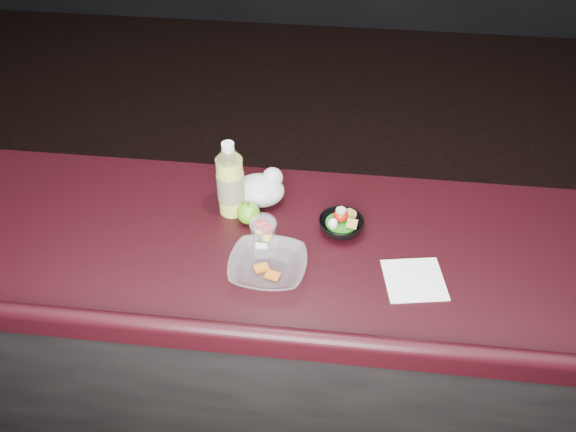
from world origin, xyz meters
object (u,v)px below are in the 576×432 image
object	(u,v)px
lemonade_bottle	(231,184)
green_apple	(249,213)
snack_bowl	(341,224)
takeout_bowl	(268,267)
fruit_cup	(263,232)

from	to	relation	value
lemonade_bottle	green_apple	world-z (taller)	lemonade_bottle
snack_bowl	takeout_bowl	size ratio (longest dim) A/B	0.68
fruit_cup	green_apple	distance (m)	0.12
lemonade_bottle	green_apple	size ratio (longest dim) A/B	3.47
fruit_cup	takeout_bowl	distance (m)	0.12
green_apple	takeout_bowl	world-z (taller)	green_apple
fruit_cup	green_apple	world-z (taller)	fruit_cup
lemonade_bottle	green_apple	distance (m)	0.10
lemonade_bottle	snack_bowl	size ratio (longest dim) A/B	1.66
takeout_bowl	snack_bowl	bearing A→B (deg)	46.85
snack_bowl	fruit_cup	bearing A→B (deg)	-156.59
takeout_bowl	green_apple	bearing A→B (deg)	112.55
takeout_bowl	lemonade_bottle	bearing A→B (deg)	119.78
lemonade_bottle	green_apple	bearing A→B (deg)	-37.37
lemonade_bottle	snack_bowl	world-z (taller)	lemonade_bottle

